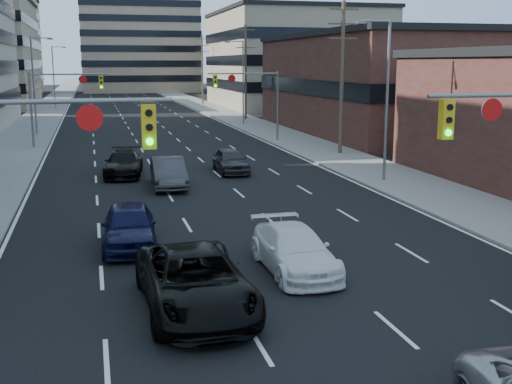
{
  "coord_description": "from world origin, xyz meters",
  "views": [
    {
      "loc": [
        -5.45,
        -7.99,
        6.71
      ],
      "look_at": [
        0.06,
        13.58,
        2.2
      ],
      "focal_mm": 45.0,
      "sensor_mm": 36.0,
      "label": 1
    }
  ],
  "objects": [
    {
      "name": "utility_pole_distant",
      "position": [
        12.2,
        96.0,
        5.78
      ],
      "size": [
        2.2,
        0.28,
        11.0
      ],
      "color": "#4C3D2D",
      "rests_on": "ground"
    },
    {
      "name": "signal_far_left",
      "position": [
        -7.68,
        45.0,
        4.3
      ],
      "size": [
        6.09,
        0.33,
        6.0
      ],
      "color": "slate",
      "rests_on": "ground"
    },
    {
      "name": "sidewalk_right",
      "position": [
        11.5,
        130.0,
        0.07
      ],
      "size": [
        5.0,
        300.0,
        0.15
      ],
      "primitive_type": "cube",
      "color": "slate",
      "rests_on": "ground"
    },
    {
      "name": "bg_block_right",
      "position": [
        32.0,
        130.0,
        6.0
      ],
      "size": [
        22.0,
        22.0,
        12.0
      ],
      "primitive_type": "cube",
      "color": "gray",
      "rests_on": "ground"
    },
    {
      "name": "sidewalk_left",
      "position": [
        -11.5,
        130.0,
        0.07
      ],
      "size": [
        5.0,
        300.0,
        0.15
      ],
      "primitive_type": "cube",
      "color": "slate",
      "rests_on": "ground"
    },
    {
      "name": "office_right_far",
      "position": [
        25.0,
        88.0,
        7.0
      ],
      "size": [
        22.0,
        28.0,
        14.0
      ],
      "primitive_type": "cube",
      "color": "gray",
      "rests_on": "ground"
    },
    {
      "name": "streetlight_left_mid",
      "position": [
        -10.34,
        55.0,
        5.05
      ],
      "size": [
        2.03,
        0.22,
        9.0
      ],
      "color": "slate",
      "rests_on": "ground"
    },
    {
      "name": "sedan_black_far",
      "position": [
        -3.73,
        30.82,
        0.76
      ],
      "size": [
        2.75,
        5.44,
        1.51
      ],
      "primitive_type": "imported",
      "rotation": [
        0.0,
        0.0,
        -0.12
      ],
      "color": "black",
      "rests_on": "ground"
    },
    {
      "name": "signal_near_left",
      "position": [
        -7.45,
        8.0,
        4.33
      ],
      "size": [
        6.59,
        0.33,
        6.0
      ],
      "color": "slate",
      "rests_on": "ground"
    },
    {
      "name": "sedan_grey_right",
      "position": [
        2.73,
        30.33,
        0.76
      ],
      "size": [
        1.88,
        4.51,
        1.53
      ],
      "primitive_type": "imported",
      "rotation": [
        0.0,
        0.0,
        -0.02
      ],
      "color": "#2D2D2F",
      "rests_on": "ground"
    },
    {
      "name": "sedan_grey_center",
      "position": [
        -1.55,
        26.58,
        0.81
      ],
      "size": [
        1.88,
        5.0,
        1.63
      ],
      "primitive_type": "imported",
      "rotation": [
        0.0,
        0.0,
        -0.03
      ],
      "color": "#37373A",
      "rests_on": "ground"
    },
    {
      "name": "utility_pole_midblock",
      "position": [
        12.2,
        66.0,
        5.78
      ],
      "size": [
        2.2,
        0.28,
        11.0
      ],
      "color": "#4C3D2D",
      "rests_on": "ground"
    },
    {
      "name": "utility_pole_block",
      "position": [
        12.2,
        36.0,
        5.78
      ],
      "size": [
        2.2,
        0.28,
        11.0
      ],
      "color": "#4C3D2D",
      "rests_on": "ground"
    },
    {
      "name": "streetlight_right_far",
      "position": [
        10.34,
        60.0,
        5.05
      ],
      "size": [
        2.03,
        0.22,
        9.0
      ],
      "color": "slate",
      "rests_on": "ground"
    },
    {
      "name": "sedan_blue",
      "position": [
        -4.32,
        15.27,
        0.81
      ],
      "size": [
        2.19,
        4.87,
        1.63
      ],
      "primitive_type": "imported",
      "rotation": [
        0.0,
        0.0,
        -0.06
      ],
      "color": "black",
      "rests_on": "ground"
    },
    {
      "name": "black_pickup",
      "position": [
        -2.94,
        8.58,
        0.84
      ],
      "size": [
        2.93,
        6.09,
        1.67
      ],
      "primitive_type": "imported",
      "rotation": [
        0.0,
        0.0,
        0.03
      ],
      "color": "black",
      "rests_on": "ground"
    },
    {
      "name": "streetlight_right_near",
      "position": [
        10.34,
        25.0,
        5.05
      ],
      "size": [
        2.03,
        0.22,
        9.0
      ],
      "color": "slate",
      "rests_on": "ground"
    },
    {
      "name": "road_surface",
      "position": [
        0.0,
        130.0,
        0.01
      ],
      "size": [
        18.0,
        300.0,
        0.02
      ],
      "primitive_type": "cube",
      "color": "black",
      "rests_on": "ground"
    },
    {
      "name": "signal_far_right",
      "position": [
        7.68,
        45.0,
        4.3
      ],
      "size": [
        6.09,
        0.33,
        6.0
      ],
      "color": "slate",
      "rests_on": "ground"
    },
    {
      "name": "streetlight_left_far",
      "position": [
        -10.34,
        90.0,
        5.05
      ],
      "size": [
        2.03,
        0.22,
        9.0
      ],
      "color": "slate",
      "rests_on": "ground"
    },
    {
      "name": "storefront_right_mid",
      "position": [
        24.0,
        50.0,
        4.5
      ],
      "size": [
        20.0,
        30.0,
        9.0
      ],
      "primitive_type": "cube",
      "color": "#472119",
      "rests_on": "ground"
    },
    {
      "name": "white_van",
      "position": [
        0.73,
        11.13,
        0.72
      ],
      "size": [
        2.04,
        4.98,
        1.44
      ],
      "primitive_type": "imported",
      "rotation": [
        0.0,
        0.0,
        0.01
      ],
      "color": "white",
      "rests_on": "ground"
    }
  ]
}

